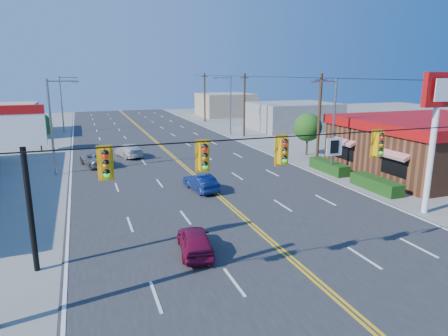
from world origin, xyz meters
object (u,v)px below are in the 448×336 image
object	(u,v)px
kfc_pylon	(436,115)
car_blue	(201,183)
car_silver	(96,160)
signal_span	(306,162)
car_magenta	(195,242)
kfc	(433,145)
car_white	(129,151)
pizza_hut_sign	(24,155)

from	to	relation	value
kfc_pylon	car_blue	bearing A→B (deg)	142.41
car_blue	car_silver	xyz separation A→B (m)	(-6.82, 11.01, 0.01)
signal_span	car_silver	xyz separation A→B (m)	(-7.48, 24.08, -4.26)
car_magenta	car_silver	size ratio (longest dim) A/B	0.82
kfc	kfc_pylon	distance (m)	12.52
signal_span	car_blue	xyz separation A→B (m)	(-0.66, 13.07, -4.27)
car_magenta	signal_span	bearing A→B (deg)	148.60
car_magenta	car_white	distance (m)	23.99
kfc	car_silver	bearing A→B (deg)	156.29
car_silver	signal_span	bearing A→B (deg)	92.45
car_magenta	car_silver	xyz separation A→B (m)	(-3.59, 20.87, -0.00)
kfc_pylon	car_magenta	xyz separation A→B (m)	(-15.01, -0.80, -5.42)
kfc	car_silver	xyz separation A→B (m)	(-27.50, 12.08, -1.76)
kfc	car_blue	xyz separation A→B (m)	(-20.68, 1.07, -1.76)
car_magenta	car_white	xyz separation A→B (m)	(-0.25, 23.98, 0.04)
pizza_hut_sign	car_magenta	world-z (taller)	pizza_hut_sign
car_blue	car_white	size ratio (longest dim) A/B	0.82
pizza_hut_sign	car_white	world-z (taller)	pizza_hut_sign
signal_span	kfc	xyz separation A→B (m)	(20.02, 12.00, -2.51)
kfc_pylon	car_white	distance (m)	28.27
signal_span	car_magenta	distance (m)	6.60
car_blue	car_white	bearing A→B (deg)	-84.53
car_magenta	car_blue	xyz separation A→B (m)	(3.23, 9.86, -0.01)
car_magenta	car_silver	world-z (taller)	same
signal_span	car_blue	bearing A→B (deg)	92.89
car_blue	pizza_hut_sign	bearing A→B (deg)	33.22
kfc	car_magenta	world-z (taller)	kfc
pizza_hut_sign	car_magenta	distance (m)	8.38
pizza_hut_sign	car_silver	world-z (taller)	pizza_hut_sign
kfc_pylon	car_silver	size ratio (longest dim) A/B	1.89
kfc	car_white	bearing A→B (deg)	147.84
kfc	pizza_hut_sign	bearing A→B (deg)	-165.48
pizza_hut_sign	car_silver	distance (m)	20.87
kfc	kfc_pylon	bearing A→B (deg)	-138.05
car_silver	pizza_hut_sign	bearing A→B (deg)	65.58
kfc_pylon	pizza_hut_sign	size ratio (longest dim) A/B	1.24
kfc	signal_span	bearing A→B (deg)	-149.06
signal_span	kfc	bearing A→B (deg)	30.94
kfc	car_magenta	distance (m)	25.54
pizza_hut_sign	car_white	size ratio (longest dim) A/B	1.49
signal_span	pizza_hut_sign	world-z (taller)	signal_span
car_white	signal_span	bearing A→B (deg)	85.60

